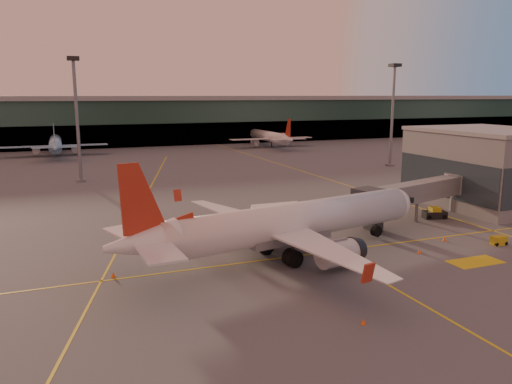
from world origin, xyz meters
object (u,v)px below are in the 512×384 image
object	(u,v)px
catering_truck	(279,221)
main_airplane	(285,224)
gpu_cart	(499,241)
pushback_tug	(435,214)

from	to	relation	value
catering_truck	main_airplane	bearing A→B (deg)	-106.32
main_airplane	catering_truck	bearing A→B (deg)	61.87
catering_truck	gpu_cart	world-z (taller)	catering_truck
main_airplane	gpu_cart	distance (m)	27.08
pushback_tug	main_airplane	bearing A→B (deg)	-147.63
gpu_cart	catering_truck	bearing A→B (deg)	159.48
main_airplane	catering_truck	size ratio (longest dim) A/B	6.37
gpu_cart	pushback_tug	distance (m)	13.69
catering_truck	pushback_tug	bearing A→B (deg)	6.87
gpu_cart	pushback_tug	world-z (taller)	pushback_tug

